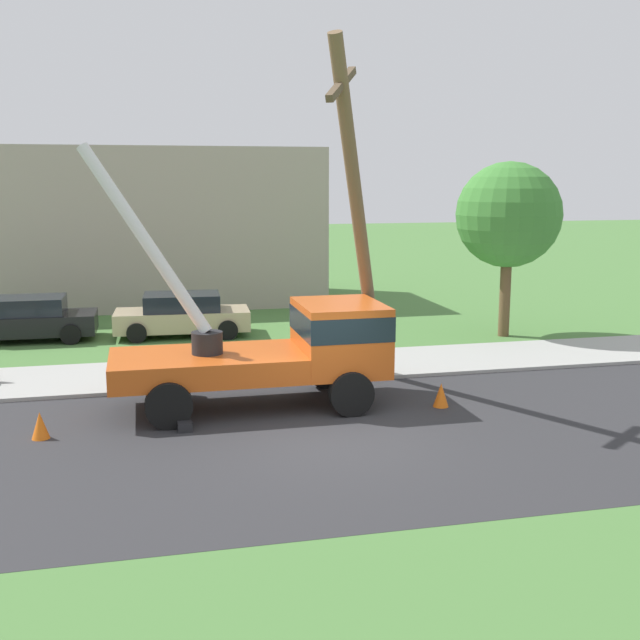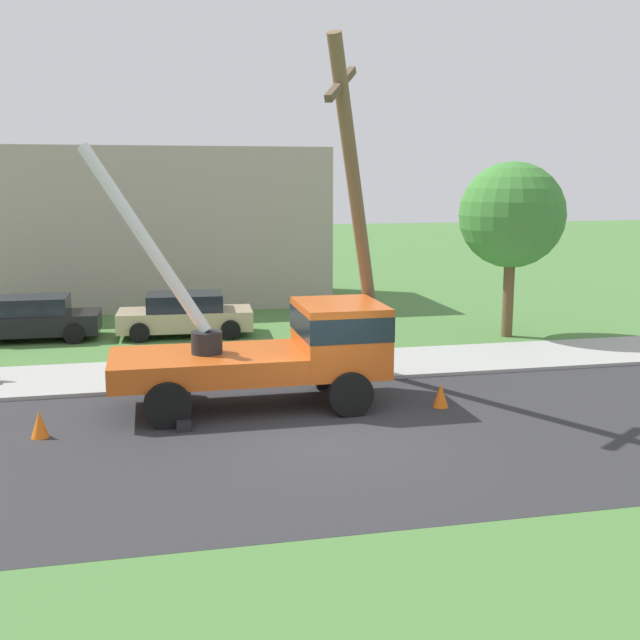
% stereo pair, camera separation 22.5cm
% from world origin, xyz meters
% --- Properties ---
extents(ground_plane, '(120.00, 120.00, 0.00)m').
position_xyz_m(ground_plane, '(0.00, 12.00, 0.00)').
color(ground_plane, '#477538').
extents(road_asphalt, '(80.00, 8.48, 0.01)m').
position_xyz_m(road_asphalt, '(0.00, 0.00, 0.00)').
color(road_asphalt, '#2B2B2D').
rests_on(road_asphalt, ground).
extents(sidewalk_strip, '(80.00, 3.22, 0.10)m').
position_xyz_m(sidewalk_strip, '(0.00, 5.85, 0.05)').
color(sidewalk_strip, '#9E9E99').
rests_on(sidewalk_strip, ground).
extents(utility_truck, '(6.76, 3.20, 5.98)m').
position_xyz_m(utility_truck, '(-0.54, 2.66, 1.41)').
color(utility_truck, '#C65119').
rests_on(utility_truck, ground).
extents(leaning_utility_pole, '(2.54, 3.82, 8.28)m').
position_xyz_m(leaning_utility_pole, '(1.35, 3.20, 4.22)').
color(leaning_utility_pole, brown).
rests_on(leaning_utility_pole, ground).
extents(traffic_cone_ahead, '(0.36, 0.36, 0.56)m').
position_xyz_m(traffic_cone_ahead, '(2.91, 1.62, 0.28)').
color(traffic_cone_ahead, orange).
rests_on(traffic_cone_ahead, ground).
extents(traffic_cone_behind, '(0.36, 0.36, 0.56)m').
position_xyz_m(traffic_cone_behind, '(-5.82, 1.37, 0.28)').
color(traffic_cone_behind, orange).
rests_on(traffic_cone_behind, ground).
extents(parked_sedan_black, '(4.43, 2.07, 1.42)m').
position_xyz_m(parked_sedan_black, '(-7.39, 11.60, 0.71)').
color(parked_sedan_black, black).
rests_on(parked_sedan_black, ground).
extents(parked_sedan_tan, '(4.50, 2.18, 1.42)m').
position_xyz_m(parked_sedan_tan, '(-2.42, 11.24, 0.71)').
color(parked_sedan_tan, tan).
rests_on(parked_sedan_tan, ground).
extents(roadside_tree_near, '(3.43, 3.43, 5.73)m').
position_xyz_m(roadside_tree_near, '(8.02, 8.81, 3.99)').
color(roadside_tree_near, brown).
rests_on(roadside_tree_near, ground).
extents(lowrise_building_backdrop, '(18.00, 6.00, 6.40)m').
position_xyz_m(lowrise_building_backdrop, '(-5.26, 18.89, 3.20)').
color(lowrise_building_backdrop, '#A5998C').
rests_on(lowrise_building_backdrop, ground).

